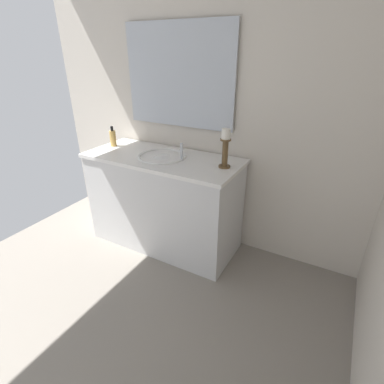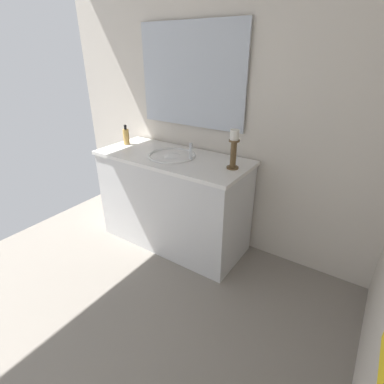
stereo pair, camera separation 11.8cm
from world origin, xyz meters
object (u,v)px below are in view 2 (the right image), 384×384
(candle_holder_tall, at_px, (234,148))
(mirror, at_px, (191,76))
(sink_basin, at_px, (172,160))
(soap_bottle, at_px, (126,136))
(vanity_cabinet, at_px, (173,200))

(candle_holder_tall, bearing_deg, mirror, -114.90)
(mirror, bearing_deg, candle_holder_tall, 65.10)
(sink_basin, xyz_separation_m, soap_bottle, (-0.03, -0.56, 0.11))
(sink_basin, height_order, soap_bottle, soap_bottle)
(sink_basin, relative_size, mirror, 0.40)
(vanity_cabinet, height_order, candle_holder_tall, candle_holder_tall)
(mirror, distance_m, candle_holder_tall, 0.75)
(sink_basin, xyz_separation_m, candle_holder_tall, (-0.03, 0.55, 0.19))
(mirror, relative_size, soap_bottle, 5.56)
(mirror, height_order, soap_bottle, mirror)
(mirror, bearing_deg, vanity_cabinet, -0.01)
(candle_holder_tall, bearing_deg, vanity_cabinet, -87.29)
(mirror, height_order, candle_holder_tall, mirror)
(candle_holder_tall, bearing_deg, soap_bottle, -90.46)
(soap_bottle, bearing_deg, candle_holder_tall, 89.54)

